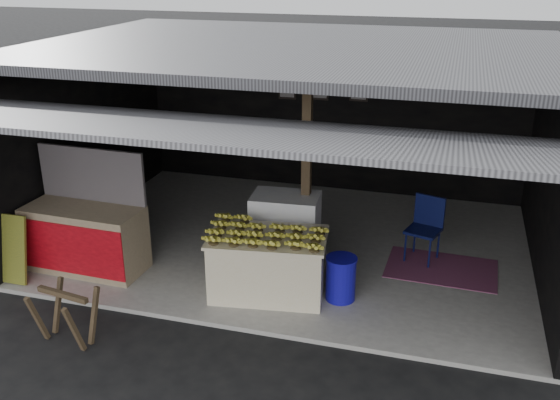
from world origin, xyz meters
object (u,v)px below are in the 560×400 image
(sawhorse, at_px, (65,311))
(plastic_chair, at_px, (426,223))
(water_barrel, at_px, (341,279))
(banana_table, at_px, (268,265))
(neighbor_stall, at_px, (86,235))
(white_crate, at_px, (285,230))

(sawhorse, xyz_separation_m, plastic_chair, (3.77, 3.19, 0.19))
(plastic_chair, bearing_deg, water_barrel, -105.52)
(water_barrel, height_order, plastic_chair, plastic_chair)
(banana_table, relative_size, water_barrel, 2.88)
(banana_table, bearing_deg, sawhorse, -147.78)
(banana_table, xyz_separation_m, water_barrel, (0.93, 0.11, -0.13))
(sawhorse, height_order, plastic_chair, plastic_chair)
(banana_table, height_order, plastic_chair, plastic_chair)
(neighbor_stall, bearing_deg, water_barrel, 4.21)
(white_crate, distance_m, sawhorse, 3.13)
(white_crate, height_order, plastic_chair, white_crate)
(banana_table, xyz_separation_m, white_crate, (-0.02, 0.89, 0.10))
(sawhorse, xyz_separation_m, water_barrel, (2.83, 1.72, -0.08))
(white_crate, distance_m, plastic_chair, 2.01)
(banana_table, relative_size, sawhorse, 2.32)
(water_barrel, bearing_deg, banana_table, -173.16)
(white_crate, distance_m, neighbor_stall, 2.75)
(white_crate, xyz_separation_m, sawhorse, (-1.89, -2.49, -0.16))
(neighbor_stall, height_order, water_barrel, neighbor_stall)
(banana_table, xyz_separation_m, sawhorse, (-1.90, -1.61, -0.06))
(white_crate, bearing_deg, plastic_chair, 16.09)
(banana_table, relative_size, neighbor_stall, 0.96)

